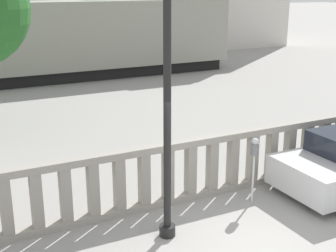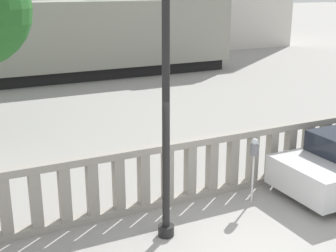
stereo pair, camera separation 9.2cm
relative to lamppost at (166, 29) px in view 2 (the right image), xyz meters
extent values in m
cube|color=gray|center=(1.11, 1.14, -3.61)|extent=(13.22, 0.24, 0.14)
cube|color=gray|center=(1.11, 1.14, -2.42)|extent=(13.22, 0.24, 0.14)
cube|color=gray|center=(-2.58, 1.14, -3.01)|extent=(0.20, 0.20, 1.04)
cube|color=gray|center=(-2.05, 1.14, -3.01)|extent=(0.20, 0.20, 1.04)
cube|color=gray|center=(-1.52, 1.14, -3.01)|extent=(0.20, 0.20, 1.04)
cube|color=gray|center=(-1.00, 1.14, -3.01)|extent=(0.20, 0.20, 1.04)
cube|color=gray|center=(-0.47, 1.14, -3.01)|extent=(0.20, 0.20, 1.04)
cube|color=gray|center=(0.06, 1.14, -3.01)|extent=(0.20, 0.20, 1.04)
cube|color=gray|center=(0.59, 1.14, -3.01)|extent=(0.20, 0.20, 1.04)
cube|color=gray|center=(1.11, 1.14, -3.01)|extent=(0.20, 0.20, 1.04)
cube|color=gray|center=(1.64, 1.14, -3.01)|extent=(0.20, 0.20, 1.04)
cube|color=gray|center=(2.17, 1.14, -3.01)|extent=(0.20, 0.20, 1.04)
cube|color=gray|center=(2.70, 1.14, -3.01)|extent=(0.20, 0.20, 1.04)
cube|color=gray|center=(3.23, 1.14, -3.01)|extent=(0.20, 0.20, 1.04)
cube|color=gray|center=(3.75, 1.14, -3.01)|extent=(0.20, 0.20, 1.04)
cube|color=gray|center=(4.28, 1.14, -3.01)|extent=(0.20, 0.20, 1.04)
cube|color=gray|center=(4.81, 1.14, -3.01)|extent=(0.20, 0.20, 1.04)
cylinder|color=black|center=(0.00, 0.00, -3.58)|extent=(0.29, 0.29, 0.20)
cylinder|color=black|center=(0.00, 0.00, -0.78)|extent=(0.13, 0.13, 5.38)
cylinder|color=silver|center=(2.19, 0.42, -3.15)|extent=(0.04, 0.04, 1.05)
cylinder|color=slate|center=(2.19, 0.42, -2.50)|extent=(0.18, 0.18, 0.24)
sphere|color=#B2B7BC|center=(2.19, 0.42, -2.35)|extent=(0.15, 0.15, 0.15)
cylinder|color=black|center=(3.63, 0.73, -3.35)|extent=(0.65, 0.18, 0.65)
cube|color=black|center=(6.74, 24.82, -3.40)|extent=(23.47, 2.14, 0.55)
cube|color=black|center=(6.74, 24.82, -1.59)|extent=(23.95, 2.68, 3.08)
camera|label=1|loc=(-3.38, -6.71, 0.71)|focal=50.00mm
camera|label=2|loc=(-3.30, -6.76, 0.71)|focal=50.00mm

